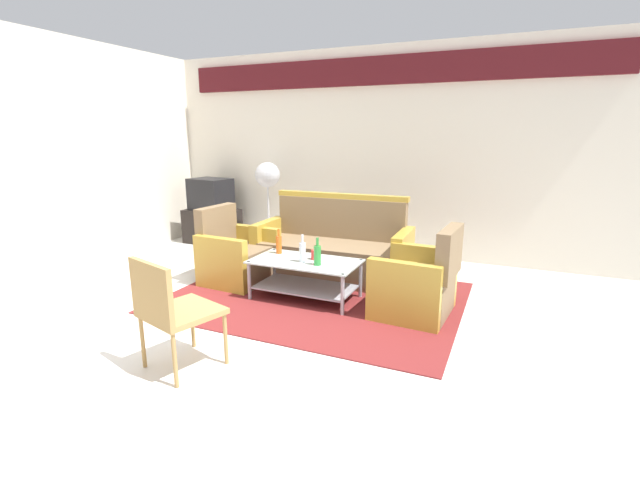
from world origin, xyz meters
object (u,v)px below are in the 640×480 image
cup (315,255)px  coffee_table (305,274)px  bottle_orange (279,244)px  television (211,194)px  bottle_clear (302,252)px  tv_stand (213,226)px  pedestal_fan (268,180)px  wicker_chair (170,306)px  couch (333,251)px  armchair_right (417,285)px  bottle_green (317,255)px  armchair_left (237,257)px

cup → coffee_table: bearing=-131.1°
bottle_orange → television: television is taller
bottle_clear → television: size_ratio=0.43×
bottle_orange → tv_stand: (-2.01, 1.48, -0.25)m
bottle_clear → pedestal_fan: (-1.40, 1.73, 0.50)m
cup → television: (-2.46, 1.54, 0.30)m
bottle_clear → coffee_table: bearing=85.6°
wicker_chair → couch: bearing=101.2°
couch → bottle_clear: 0.86m
couch → armchair_right: bearing=146.6°
coffee_table → couch: bearing=90.9°
bottle_green → cup: size_ratio=2.75×
coffee_table → television: 2.93m
armchair_left → pedestal_fan: pedestal_fan is taller
bottle_green → bottle_clear: 0.19m
coffee_table → pedestal_fan: 2.31m
couch → bottle_green: size_ratio=6.60×
bottle_orange → coffee_table: bearing=-20.5°
armchair_right → bottle_green: armchair_right is taller
bottle_orange → bottle_green: (0.56, -0.23, 0.00)m
armchair_left → coffee_table: armchair_left is taller
television → couch: bearing=169.5°
bottle_orange → pedestal_fan: pedestal_fan is taller
coffee_table → bottle_green: (0.18, -0.09, 0.24)m
armchair_right → television: (-3.52, 1.56, 0.47)m
couch → armchair_right: size_ratio=2.14×
couch → pedestal_fan: 1.79m
bottle_orange → bottle_clear: 0.42m
couch → pedestal_fan: bearing=-34.1°
television → wicker_chair: (2.15, -3.30, -0.27)m
bottle_green → tv_stand: bottle_green is taller
coffee_table → armchair_right: bearing=3.3°
armchair_right → coffee_table: size_ratio=0.77×
armchair_right → bottle_orange: bearing=90.8°
bottle_green → cup: bearing=121.1°
armchair_right → television: size_ratio=1.28×
armchair_right → bottle_clear: size_ratio=3.00×
bottle_orange → bottle_green: bottle_green is taller
couch → wicker_chair: size_ratio=2.16×
armchair_left → bottle_clear: (0.96, -0.24, 0.23)m
tv_stand → television: (0.00, 0.00, 0.50)m
armchair_right → bottle_clear: (-1.14, -0.12, 0.23)m
armchair_right → television: television is taller
bottle_green → bottle_clear: bottle_clear is taller
bottle_green → cup: bottle_green is taller
coffee_table → bottle_green: bearing=-26.7°
pedestal_fan → coffee_table: bearing=-50.1°
armchair_left → pedestal_fan: bearing=-160.2°
bottle_clear → pedestal_fan: pedestal_fan is taller
coffee_table → tv_stand: bearing=145.8°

